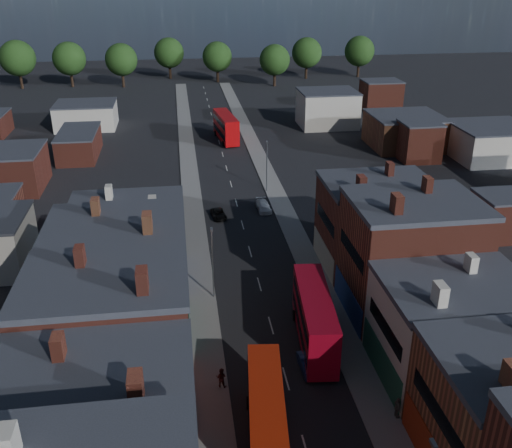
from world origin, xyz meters
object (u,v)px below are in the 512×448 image
object	(u,v)px
bus_1	(315,318)
car_2	(219,214)
bus_0	(266,414)
car_1	(308,365)
ped_1	(221,377)
car_3	(263,206)
ped_3	(397,408)
bus_2	(226,127)

from	to	relation	value
bus_1	car_2	bearing A→B (deg)	107.51
bus_0	car_2	xyz separation A→B (m)	(-0.25, 41.59, -2.00)
car_1	car_2	world-z (taller)	car_1
ped_1	bus_1	bearing A→B (deg)	-129.82
car_3	ped_3	distance (m)	42.68
car_1	ped_1	distance (m)	7.74
bus_1	bus_2	bearing A→B (deg)	96.99
car_2	car_1	bearing A→B (deg)	-88.39
bus_0	car_3	xyz separation A→B (m)	(6.37, 43.35, -1.91)
bus_0	bus_2	bearing A→B (deg)	93.19
car_3	bus_1	bearing A→B (deg)	-92.59
bus_1	ped_3	bearing A→B (deg)	-62.83
bus_2	car_3	xyz separation A→B (m)	(2.09, -36.44, -2.21)
bus_2	car_1	xyz separation A→B (m)	(0.57, -72.29, -2.27)
bus_1	bus_2	world-z (taller)	bus_2
bus_1	car_3	world-z (taller)	bus_1
car_2	car_3	world-z (taller)	car_3
ped_1	bus_2	bearing A→B (deg)	-74.09
car_2	ped_3	bearing A→B (deg)	-82.13
car_3	ped_1	bearing A→B (deg)	-106.34
bus_2	bus_0	bearing A→B (deg)	-100.00
car_3	ped_1	world-z (taller)	ped_1
bus_0	bus_1	xyz separation A→B (m)	(6.28, 11.34, 0.24)
bus_1	ped_1	bearing A→B (deg)	-145.91
bus_0	ped_1	world-z (taller)	bus_0
ped_1	ped_3	size ratio (longest dim) A/B	0.97
bus_1	car_1	bearing A→B (deg)	-105.15
bus_1	car_2	distance (m)	31.02
bus_0	car_3	world-z (taller)	bus_0
bus_2	car_3	size ratio (longest dim) A/B	2.84
car_2	ped_3	xyz separation A→B (m)	(10.74, -40.72, 0.50)
car_1	ped_3	world-z (taller)	ped_3
bus_1	car_2	size ratio (longest dim) A/B	3.08
car_1	car_2	xyz separation A→B (m)	(-5.10, 34.08, -0.03)
bus_1	ped_3	world-z (taller)	bus_1
car_2	ped_3	distance (m)	42.11
car_2	car_3	distance (m)	6.86
car_3	ped_3	world-z (taller)	ped_3
bus_1	car_3	size ratio (longest dim) A/B	2.78
bus_0	bus_2	xyz separation A→B (m)	(4.28, 79.80, 0.30)
car_2	ped_1	world-z (taller)	ped_1
bus_0	ped_3	world-z (taller)	bus_0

